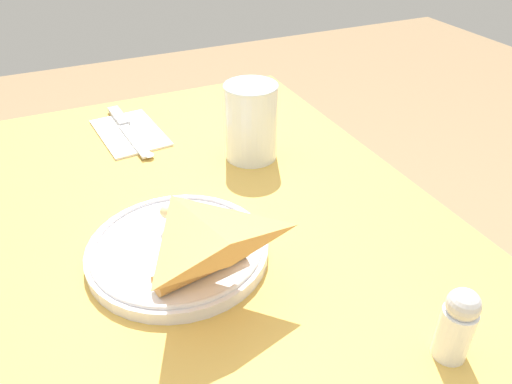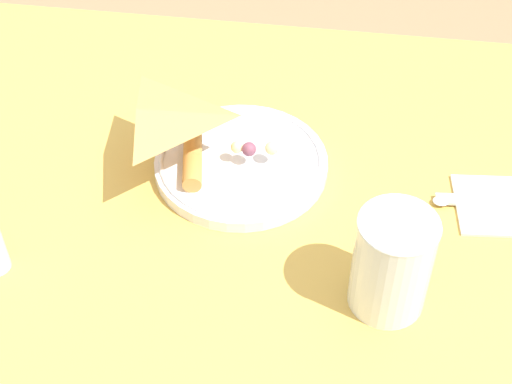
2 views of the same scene
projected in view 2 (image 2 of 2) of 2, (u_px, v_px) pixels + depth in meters
dining_table at (146, 222)px, 1.08m from camera, size 1.27×0.71×0.71m
plate_pizza at (239, 160)px, 1.00m from camera, size 0.22×0.22×0.05m
milk_glass at (391, 267)px, 0.82m from camera, size 0.08×0.08×0.12m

